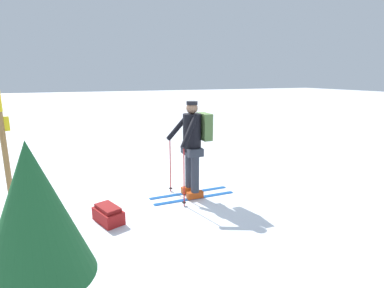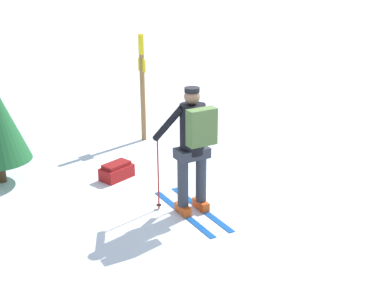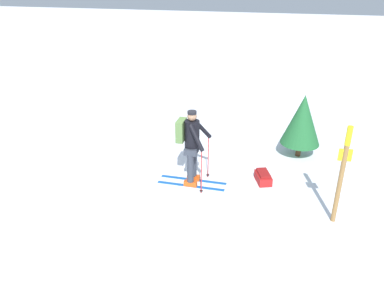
# 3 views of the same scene
# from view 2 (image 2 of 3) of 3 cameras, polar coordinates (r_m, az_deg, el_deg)

# --- Properties ---
(ground_plane) EXTENTS (80.00, 80.00, 0.00)m
(ground_plane) POSITION_cam_2_polar(r_m,az_deg,el_deg) (7.75, 3.59, -6.33)
(ground_plane) COLOR white
(skier) EXTENTS (0.88, 1.57, 1.77)m
(skier) POSITION_cam_2_polar(r_m,az_deg,el_deg) (7.08, 0.12, 0.15)
(skier) COLOR #144C9E
(skier) RESTS_ON ground_plane
(dropped_backpack) EXTENTS (0.59, 0.46, 0.26)m
(dropped_backpack) POSITION_cam_2_polar(r_m,az_deg,el_deg) (8.58, -8.04, -2.89)
(dropped_backpack) COLOR maroon
(dropped_backpack) RESTS_ON ground_plane
(trail_marker) EXTENTS (0.10, 0.24, 2.01)m
(trail_marker) POSITION_cam_2_polar(r_m,az_deg,el_deg) (9.97, -5.33, 6.88)
(trail_marker) COLOR olive
(trail_marker) RESTS_ON ground_plane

